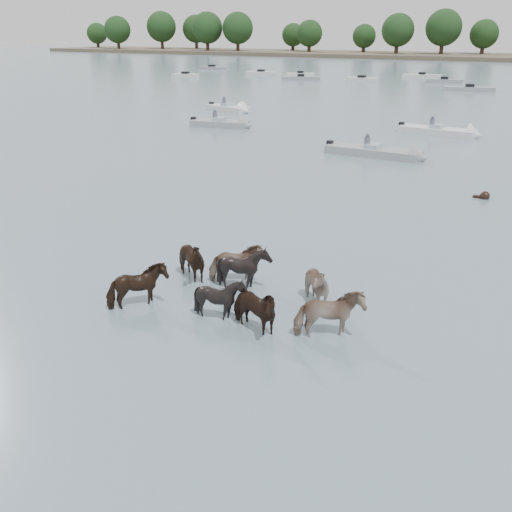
% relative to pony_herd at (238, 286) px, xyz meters
% --- Properties ---
extents(ground, '(400.00, 400.00, 0.00)m').
position_rel_pony_herd_xyz_m(ground, '(-2.45, 0.61, -0.55)').
color(ground, slate).
rests_on(ground, ground).
extents(shoreline, '(160.00, 30.00, 1.00)m').
position_rel_pony_herd_xyz_m(shoreline, '(-72.45, 150.61, -0.05)').
color(shoreline, '#4C4233').
rests_on(shoreline, ground).
extents(pony_herd, '(6.97, 4.40, 1.46)m').
position_rel_pony_herd_xyz_m(pony_herd, '(0.00, 0.00, 0.00)').
color(pony_herd, black).
rests_on(pony_herd, ground).
extents(swimming_pony, '(0.72, 0.44, 0.44)m').
position_rel_pony_herd_xyz_m(swimming_pony, '(4.38, 14.60, -0.45)').
color(swimming_pony, black).
rests_on(swimming_pony, ground).
extents(motorboat_a, '(5.17, 2.43, 1.92)m').
position_rel_pony_herd_xyz_m(motorboat_a, '(-16.26, 26.49, -0.33)').
color(motorboat_a, gray).
rests_on(motorboat_a, ground).
extents(motorboat_b, '(6.39, 1.95, 1.92)m').
position_rel_pony_herd_xyz_m(motorboat_b, '(-2.14, 21.27, -0.33)').
color(motorboat_b, gray).
rests_on(motorboat_b, ground).
extents(motorboat_c, '(6.11, 2.24, 1.92)m').
position_rel_pony_herd_xyz_m(motorboat_c, '(-0.43, 30.77, -0.33)').
color(motorboat_c, silver).
rests_on(motorboat_c, ground).
extents(motorboat_f, '(5.16, 2.76, 1.92)m').
position_rel_pony_herd_xyz_m(motorboat_f, '(-20.45, 34.37, -0.33)').
color(motorboat_f, silver).
rests_on(motorboat_f, ground).
extents(distant_flotilla, '(105.80, 27.03, 0.93)m').
position_rel_pony_herd_xyz_m(distant_flotilla, '(-3.29, 76.67, -0.30)').
color(distant_flotilla, gray).
rests_on(distant_flotilla, ground).
extents(treeline, '(148.70, 22.62, 12.53)m').
position_rel_pony_herd_xyz_m(treeline, '(-75.55, 149.77, 6.26)').
color(treeline, '#382619').
rests_on(treeline, ground).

